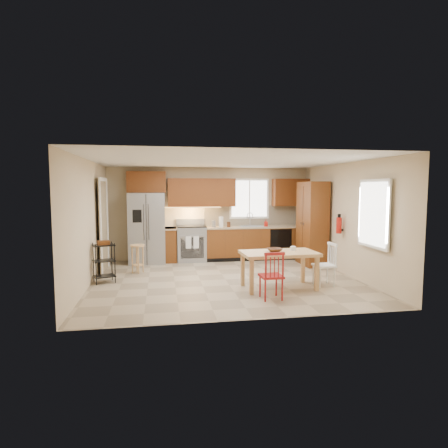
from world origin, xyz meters
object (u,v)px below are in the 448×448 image
at_px(fire_extinguisher, 339,225).
at_px(bar_stool, 138,259).
at_px(chair_red, 271,275).
at_px(utility_cart, 104,263).
at_px(soap_bottle, 266,223).
at_px(refrigerator, 147,228).
at_px(dining_table, 279,270).
at_px(pantry, 312,224).
at_px(table_bowl, 275,252).
at_px(range_stove, 191,244).
at_px(table_jar, 293,250).
at_px(chair_white, 324,265).

height_order(fire_extinguisher, bar_stool, fire_extinguisher).
xyz_separation_m(chair_red, utility_cart, (-3.05, 1.66, -0.01)).
bearing_deg(utility_cart, soap_bottle, 6.65).
bearing_deg(bar_stool, soap_bottle, 2.26).
xyz_separation_m(soap_bottle, utility_cart, (-3.98, -1.95, -0.58)).
xyz_separation_m(refrigerator, dining_table, (2.60, -2.98, -0.56)).
distance_m(pantry, table_bowl, 2.64).
xyz_separation_m(range_stove, table_jar, (1.77, -2.95, 0.28)).
bearing_deg(refrigerator, utility_cart, -112.02).
bearing_deg(refrigerator, fire_extinguisher, -24.52).
distance_m(chair_red, utility_cart, 3.47).
bearing_deg(utility_cart, pantry, -7.43).
bearing_deg(chair_white, chair_red, 116.27).
height_order(pantry, table_bowl, pantry).
height_order(table_jar, bar_stool, table_jar).
distance_m(soap_bottle, chair_white, 2.99).
relative_size(soap_bottle, chair_red, 0.23).
relative_size(fire_extinguisher, dining_table, 0.25).
bearing_deg(fire_extinguisher, dining_table, -149.70).
relative_size(chair_white, table_jar, 7.47).
height_order(chair_red, utility_cart, chair_red).
bearing_deg(dining_table, utility_cart, 161.49).
bearing_deg(dining_table, refrigerator, 129.06).
bearing_deg(fire_extinguisher, soap_bottle, 120.53).
bearing_deg(pantry, utility_cart, -167.95).
height_order(fire_extinguisher, chair_red, fire_extinguisher).
bearing_deg(fire_extinguisher, range_stove, 147.38).
relative_size(table_jar, utility_cart, 0.14).
height_order(soap_bottle, chair_white, soap_bottle).
bearing_deg(bar_stool, fire_extinguisher, -26.70).
distance_m(chair_white, table_jar, 0.71).
height_order(refrigerator, utility_cart, refrigerator).
relative_size(table_bowl, utility_cart, 0.35).
distance_m(chair_white, bar_stool, 4.13).
height_order(chair_red, bar_stool, chair_red).
bearing_deg(soap_bottle, range_stove, 177.60).
height_order(dining_table, table_jar, table_jar).
relative_size(pantry, table_jar, 18.59).
bearing_deg(fire_extinguisher, bar_stool, 169.90).
distance_m(table_bowl, utility_cart, 3.47).
height_order(fire_extinguisher, utility_cart, fire_extinguisher).
distance_m(pantry, table_jar, 2.33).
height_order(table_bowl, utility_cart, utility_cart).
relative_size(range_stove, chair_white, 1.09).
height_order(soap_bottle, chair_red, soap_bottle).
xyz_separation_m(soap_bottle, pantry, (0.95, -0.90, 0.05)).
height_order(range_stove, fire_extinguisher, fire_extinguisher).
xyz_separation_m(refrigerator, table_bowl, (2.51, -2.98, -0.20)).
distance_m(dining_table, table_bowl, 0.37).
distance_m(refrigerator, range_stove, 1.24).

